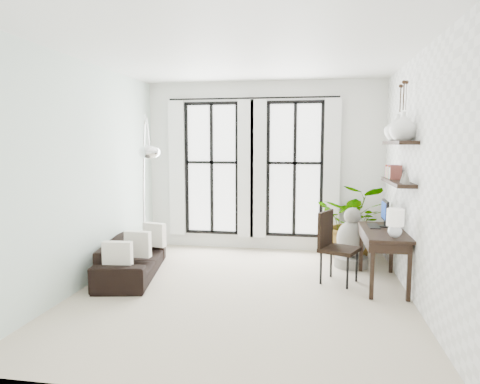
% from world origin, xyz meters
% --- Properties ---
extents(floor, '(5.00, 5.00, 0.00)m').
position_xyz_m(floor, '(0.00, 0.00, 0.00)').
color(floor, '#BFB098').
rests_on(floor, ground).
extents(ceiling, '(5.00, 5.00, 0.00)m').
position_xyz_m(ceiling, '(0.00, 0.00, 3.20)').
color(ceiling, white).
rests_on(ceiling, wall_back).
extents(wall_left, '(0.00, 5.00, 5.00)m').
position_xyz_m(wall_left, '(-2.25, 0.00, 1.60)').
color(wall_left, silver).
rests_on(wall_left, floor).
extents(wall_right, '(0.00, 5.00, 5.00)m').
position_xyz_m(wall_right, '(2.25, 0.00, 1.60)').
color(wall_right, white).
rests_on(wall_right, floor).
extents(wall_back, '(4.50, 0.00, 4.50)m').
position_xyz_m(wall_back, '(0.00, 2.50, 1.60)').
color(wall_back, white).
rests_on(wall_back, floor).
extents(windows, '(3.26, 0.13, 2.65)m').
position_xyz_m(windows, '(-0.20, 2.43, 1.56)').
color(windows, white).
rests_on(windows, wall_back).
extents(wall_shelves, '(0.25, 1.30, 0.60)m').
position_xyz_m(wall_shelves, '(2.11, 0.67, 1.73)').
color(wall_shelves, black).
rests_on(wall_shelves, wall_right).
extents(sofa, '(1.07, 1.99, 0.55)m').
position_xyz_m(sofa, '(-1.80, 0.46, 0.28)').
color(sofa, black).
rests_on(sofa, floor).
extents(throw_pillows, '(0.40, 1.52, 0.40)m').
position_xyz_m(throw_pillows, '(-1.70, 0.46, 0.50)').
color(throw_pillows, silver).
rests_on(throw_pillows, sofa).
extents(plant, '(1.43, 1.31, 1.35)m').
position_xyz_m(plant, '(1.67, 1.97, 0.67)').
color(plant, '#2D7228').
rests_on(plant, floor).
extents(desk, '(0.58, 1.36, 1.20)m').
position_xyz_m(desk, '(1.94, 0.58, 0.75)').
color(desk, black).
rests_on(desk, floor).
extents(desk_chair, '(0.66, 0.66, 1.05)m').
position_xyz_m(desk_chair, '(1.25, 0.67, 0.60)').
color(desk_chair, black).
rests_on(desk_chair, floor).
extents(arc_lamp, '(0.75, 1.04, 2.48)m').
position_xyz_m(arc_lamp, '(-1.70, 0.85, 1.88)').
color(arc_lamp, silver).
rests_on(arc_lamp, floor).
extents(buddha, '(0.55, 0.55, 0.99)m').
position_xyz_m(buddha, '(1.59, 1.52, 0.42)').
color(buddha, gray).
rests_on(buddha, floor).
extents(vase_a, '(0.37, 0.37, 0.38)m').
position_xyz_m(vase_a, '(2.11, 0.38, 2.27)').
color(vase_a, white).
rests_on(vase_a, shelf_upper).
extents(vase_b, '(0.37, 0.37, 0.38)m').
position_xyz_m(vase_b, '(2.11, 0.78, 2.27)').
color(vase_b, white).
rests_on(vase_b, shelf_upper).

